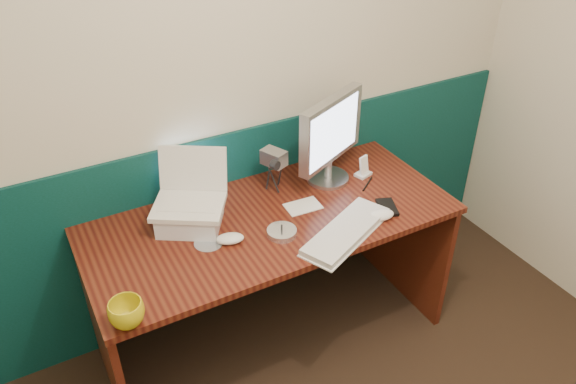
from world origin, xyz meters
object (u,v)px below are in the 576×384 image
keyboard (346,232)px  mug (127,313)px  camcorder (274,169)px  laptop (186,184)px  monitor (329,140)px  desk (273,282)px

keyboard → mug: bearing=158.6°
camcorder → laptop: bearing=167.2°
monitor → camcorder: bearing=144.6°
desk → keyboard: 0.51m
keyboard → camcorder: (-0.10, 0.45, 0.09)m
monitor → mug: bearing=177.9°
keyboard → mug: size_ratio=3.74×
mug → camcorder: bearing=31.5°
desk → keyboard: size_ratio=3.48×
mug → desk: bearing=23.7°
laptop → camcorder: size_ratio=1.34×
laptop → keyboard: bearing=-2.1°
desk → camcorder: bearing=59.2°
laptop → monitor: (0.70, 0.03, 0.01)m
monitor → mug: size_ratio=3.49×
laptop → mug: bearing=-100.1°
laptop → monitor: bearing=34.7°
desk → monitor: monitor is taller
monitor → mug: monitor is taller
desk → laptop: (-0.33, 0.11, 0.58)m
laptop → camcorder: bearing=42.5°
desk → keyboard: bearing=-49.6°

